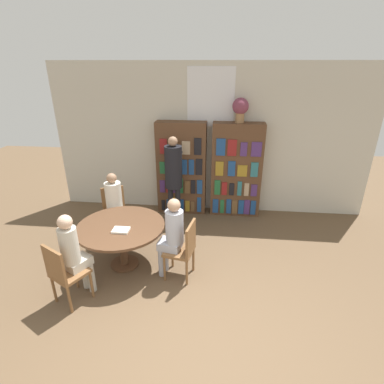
{
  "coord_description": "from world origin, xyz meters",
  "views": [
    {
      "loc": [
        0.26,
        -2.47,
        2.97
      ],
      "look_at": [
        -0.2,
        1.91,
        1.05
      ],
      "focal_mm": 28.0,
      "sensor_mm": 36.0,
      "label": 1
    }
  ],
  "objects_px": {
    "chair_near_camera": "(64,272)",
    "librarian_standing": "(174,171)",
    "chair_left_side": "(115,209)",
    "bookshelf_right": "(236,171)",
    "reading_table": "(121,231)",
    "seated_reader_left": "(115,203)",
    "flower_vase": "(240,108)",
    "chair_far_side": "(184,247)",
    "bookshelf_left": "(182,169)",
    "seated_reader_right": "(172,233)",
    "seated_reader_back": "(74,252)"
  },
  "relations": [
    {
      "from": "chair_near_camera",
      "to": "librarian_standing",
      "type": "distance_m",
      "value": 2.65
    },
    {
      "from": "chair_left_side",
      "to": "bookshelf_right",
      "type": "bearing_deg",
      "value": -179.24
    },
    {
      "from": "reading_table",
      "to": "seated_reader_left",
      "type": "relative_size",
      "value": 1.06
    },
    {
      "from": "chair_near_camera",
      "to": "reading_table",
      "type": "bearing_deg",
      "value": 90.0
    },
    {
      "from": "flower_vase",
      "to": "chair_far_side",
      "type": "height_order",
      "value": "flower_vase"
    },
    {
      "from": "chair_far_side",
      "to": "seated_reader_left",
      "type": "relative_size",
      "value": 0.73
    },
    {
      "from": "flower_vase",
      "to": "bookshelf_left",
      "type": "bearing_deg",
      "value": -179.76
    },
    {
      "from": "chair_far_side",
      "to": "librarian_standing",
      "type": "distance_m",
      "value": 1.81
    },
    {
      "from": "flower_vase",
      "to": "reading_table",
      "type": "relative_size",
      "value": 0.35
    },
    {
      "from": "librarian_standing",
      "to": "seated_reader_left",
      "type": "bearing_deg",
      "value": -141.01
    },
    {
      "from": "bookshelf_left",
      "to": "chair_left_side",
      "type": "height_order",
      "value": "bookshelf_left"
    },
    {
      "from": "seated_reader_right",
      "to": "librarian_standing",
      "type": "xyz_separation_m",
      "value": [
        -0.23,
        1.64,
        0.35
      ]
    },
    {
      "from": "reading_table",
      "to": "chair_left_side",
      "type": "xyz_separation_m",
      "value": [
        -0.43,
        0.9,
        -0.1
      ]
    },
    {
      "from": "bookshelf_right",
      "to": "chair_near_camera",
      "type": "bearing_deg",
      "value": -128.07
    },
    {
      "from": "seated_reader_left",
      "to": "chair_near_camera",
      "type": "bearing_deg",
      "value": 60.14
    },
    {
      "from": "bookshelf_left",
      "to": "seated_reader_right",
      "type": "distance_m",
      "value": 2.16
    },
    {
      "from": "bookshelf_right",
      "to": "chair_left_side",
      "type": "height_order",
      "value": "bookshelf_right"
    },
    {
      "from": "librarian_standing",
      "to": "chair_far_side",
      "type": "bearing_deg",
      "value": -76.3
    },
    {
      "from": "reading_table",
      "to": "chair_far_side",
      "type": "bearing_deg",
      "value": -10.41
    },
    {
      "from": "chair_left_side",
      "to": "chair_far_side",
      "type": "height_order",
      "value": "same"
    },
    {
      "from": "bookshelf_right",
      "to": "seated_reader_right",
      "type": "height_order",
      "value": "bookshelf_right"
    },
    {
      "from": "flower_vase",
      "to": "seated_reader_left",
      "type": "xyz_separation_m",
      "value": [
        -2.13,
        -1.26,
        -1.47
      ]
    },
    {
      "from": "bookshelf_left",
      "to": "reading_table",
      "type": "height_order",
      "value": "bookshelf_left"
    },
    {
      "from": "bookshelf_right",
      "to": "chair_left_side",
      "type": "bearing_deg",
      "value": -153.65
    },
    {
      "from": "bookshelf_right",
      "to": "seated_reader_right",
      "type": "distance_m",
      "value": 2.36
    },
    {
      "from": "flower_vase",
      "to": "librarian_standing",
      "type": "distance_m",
      "value": 1.71
    },
    {
      "from": "librarian_standing",
      "to": "reading_table",
      "type": "bearing_deg",
      "value": -111.06
    },
    {
      "from": "reading_table",
      "to": "seated_reader_back",
      "type": "height_order",
      "value": "seated_reader_back"
    },
    {
      "from": "seated_reader_right",
      "to": "librarian_standing",
      "type": "relative_size",
      "value": 0.73
    },
    {
      "from": "chair_near_camera",
      "to": "seated_reader_left",
      "type": "xyz_separation_m",
      "value": [
        0.12,
        1.62,
        0.21
      ]
    },
    {
      "from": "bookshelf_left",
      "to": "chair_far_side",
      "type": "distance_m",
      "value": 2.24
    },
    {
      "from": "flower_vase",
      "to": "seated_reader_left",
      "type": "relative_size",
      "value": 0.37
    },
    {
      "from": "bookshelf_right",
      "to": "bookshelf_left",
      "type": "bearing_deg",
      "value": 179.98
    },
    {
      "from": "seated_reader_left",
      "to": "seated_reader_right",
      "type": "bearing_deg",
      "value": 116.95
    },
    {
      "from": "reading_table",
      "to": "chair_near_camera",
      "type": "relative_size",
      "value": 1.46
    },
    {
      "from": "seated_reader_left",
      "to": "seated_reader_back",
      "type": "relative_size",
      "value": 0.99
    },
    {
      "from": "seated_reader_right",
      "to": "bookshelf_right",
      "type": "bearing_deg",
      "value": -13.95
    },
    {
      "from": "seated_reader_right",
      "to": "bookshelf_left",
      "type": "bearing_deg",
      "value": 14.38
    },
    {
      "from": "reading_table",
      "to": "seated_reader_right",
      "type": "relative_size",
      "value": 1.05
    },
    {
      "from": "bookshelf_left",
      "to": "chair_left_side",
      "type": "xyz_separation_m",
      "value": [
        -1.09,
        -1.09,
        -0.44
      ]
    },
    {
      "from": "reading_table",
      "to": "librarian_standing",
      "type": "bearing_deg",
      "value": 68.94
    },
    {
      "from": "bookshelf_left",
      "to": "chair_left_side",
      "type": "distance_m",
      "value": 1.6
    },
    {
      "from": "chair_far_side",
      "to": "seated_reader_right",
      "type": "relative_size",
      "value": 0.72
    },
    {
      "from": "flower_vase",
      "to": "chair_near_camera",
      "type": "height_order",
      "value": "flower_vase"
    },
    {
      "from": "bookshelf_left",
      "to": "bookshelf_right",
      "type": "relative_size",
      "value": 1.0
    },
    {
      "from": "chair_far_side",
      "to": "librarian_standing",
      "type": "bearing_deg",
      "value": 24.11
    },
    {
      "from": "chair_far_side",
      "to": "chair_near_camera",
      "type": "bearing_deg",
      "value": 126.0
    },
    {
      "from": "reading_table",
      "to": "librarian_standing",
      "type": "relative_size",
      "value": 0.76
    },
    {
      "from": "bookshelf_left",
      "to": "reading_table",
      "type": "distance_m",
      "value": 2.13
    },
    {
      "from": "seated_reader_right",
      "to": "seated_reader_left",
      "type": "bearing_deg",
      "value": 62.95
    }
  ]
}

